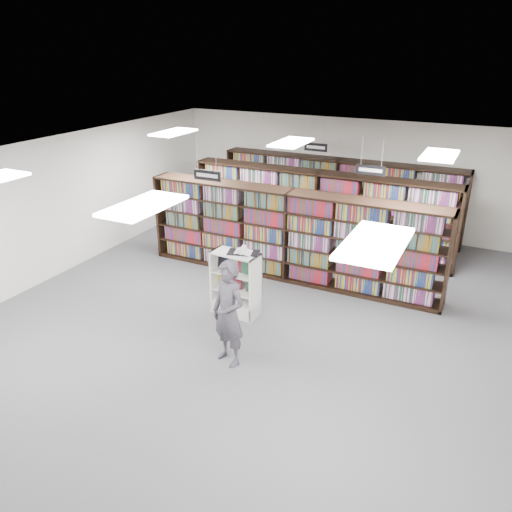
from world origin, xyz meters
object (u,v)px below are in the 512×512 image
at_px(bookshelf_row_near, 289,236).
at_px(shopper, 228,314).
at_px(open_book, 243,251).
at_px(endcap_display, 237,292).

bearing_deg(bookshelf_row_near, shopper, -83.56).
height_order(bookshelf_row_near, open_book, bookshelf_row_near).
height_order(open_book, shopper, shopper).
bearing_deg(open_book, bookshelf_row_near, 69.77).
distance_m(bookshelf_row_near, endcap_display, 2.09).
xyz_separation_m(bookshelf_row_near, open_book, (-0.16, -1.94, 0.31)).
bearing_deg(bookshelf_row_near, endcap_display, -98.40).
bearing_deg(endcap_display, shopper, -63.28).
distance_m(open_book, shopper, 1.77).
bearing_deg(endcap_display, bookshelf_row_near, 84.58).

